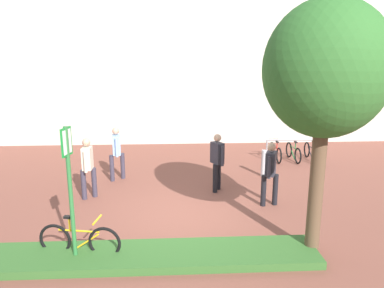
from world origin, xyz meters
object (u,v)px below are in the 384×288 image
object	(u,v)px
bike_at_sign	(80,240)
person_suited_navy	(270,170)
parking_sign_post	(69,177)
person_suited_dark	(217,159)
person_casual_tan	(88,164)
bike_rack_cluster	(293,151)
bollard_steel	(264,163)
tree_sidewalk	(326,71)
person_shirt_blue	(117,150)

from	to	relation	value
bike_at_sign	person_suited_navy	xyz separation A→B (m)	(4.41, 2.35, 0.63)
parking_sign_post	person_suited_navy	distance (m)	5.19
parking_sign_post	person_suited_dark	xyz separation A→B (m)	(3.19, 3.72, -0.75)
person_suited_navy	person_casual_tan	bearing A→B (deg)	170.77
bike_rack_cluster	bollard_steel	world-z (taller)	bollard_steel
tree_sidewalk	person_suited_navy	size ratio (longest dim) A/B	2.86
parking_sign_post	bike_rack_cluster	size ratio (longest dim) A/B	1.27
parking_sign_post	tree_sidewalk	bearing A→B (deg)	1.43
person_shirt_blue	person_suited_navy	distance (m)	4.93
tree_sidewalk	person_suited_navy	world-z (taller)	tree_sidewalk
person_casual_tan	bike_rack_cluster	bearing A→B (deg)	26.65
parking_sign_post	bike_at_sign	world-z (taller)	parking_sign_post
person_shirt_blue	bike_at_sign	bearing A→B (deg)	-90.85
parking_sign_post	person_shirt_blue	xyz separation A→B (m)	(0.11, 4.90, -0.75)
tree_sidewalk	parking_sign_post	size ratio (longest dim) A/B	1.84
parking_sign_post	person_shirt_blue	world-z (taller)	parking_sign_post
bollard_steel	person_suited_navy	xyz separation A→B (m)	(-0.45, -2.43, 0.53)
tree_sidewalk	parking_sign_post	xyz separation A→B (m)	(-4.68, -0.12, -1.88)
bike_at_sign	person_suited_navy	world-z (taller)	person_suited_navy
parking_sign_post	person_suited_dark	bearing A→B (deg)	49.41
bike_rack_cluster	person_suited_dark	size ratio (longest dim) A/B	1.23
tree_sidewalk	person_shirt_blue	world-z (taller)	tree_sidewalk
person_shirt_blue	person_suited_navy	size ratio (longest dim) A/B	1.00
bollard_steel	person_shirt_blue	bearing A→B (deg)	-179.02
person_casual_tan	person_suited_dark	world-z (taller)	same
bike_at_sign	bollard_steel	world-z (taller)	bollard_steel
person_suited_dark	person_suited_navy	distance (m)	1.72
person_suited_dark	person_suited_navy	xyz separation A→B (m)	(1.26, -1.17, 0.00)
parking_sign_post	bollard_steel	size ratio (longest dim) A/B	2.97
parking_sign_post	person_casual_tan	bearing A→B (deg)	97.68
person_suited_dark	tree_sidewalk	bearing A→B (deg)	-67.52
parking_sign_post	bollard_steel	distance (m)	7.11
bike_at_sign	bike_rack_cluster	size ratio (longest dim) A/B	0.79
bike_rack_cluster	bollard_steel	distance (m)	2.48
person_casual_tan	person_suited_dark	size ratio (longest dim) A/B	1.00
bike_rack_cluster	bollard_steel	size ratio (longest dim) A/B	2.34
bike_rack_cluster	person_shirt_blue	distance (m)	6.74
bike_rack_cluster	person_casual_tan	bearing A→B (deg)	-153.35
person_suited_dark	person_shirt_blue	bearing A→B (deg)	159.07
parking_sign_post	person_suited_navy	size ratio (longest dim) A/B	1.55
tree_sidewalk	person_casual_tan	distance (m)	6.61
tree_sidewalk	person_suited_navy	distance (m)	3.59
bike_rack_cluster	person_casual_tan	size ratio (longest dim) A/B	1.23
person_casual_tan	tree_sidewalk	bearing A→B (deg)	-32.20
bike_rack_cluster	person_suited_dark	bearing A→B (deg)	-136.85
bike_rack_cluster	bollard_steel	xyz separation A→B (m)	(-1.63, -1.87, 0.10)
person_shirt_blue	person_suited_navy	bearing A→B (deg)	-28.41
parking_sign_post	bike_rack_cluster	world-z (taller)	parking_sign_post
person_shirt_blue	person_suited_navy	xyz separation A→B (m)	(4.34, -2.35, 0.00)
person_casual_tan	person_shirt_blue	size ratio (longest dim) A/B	1.00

